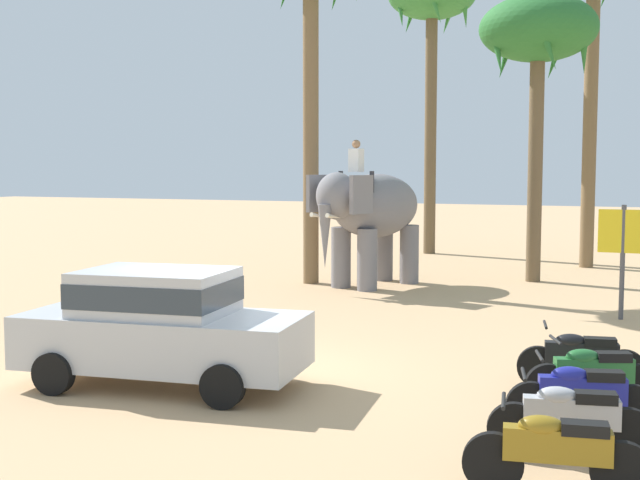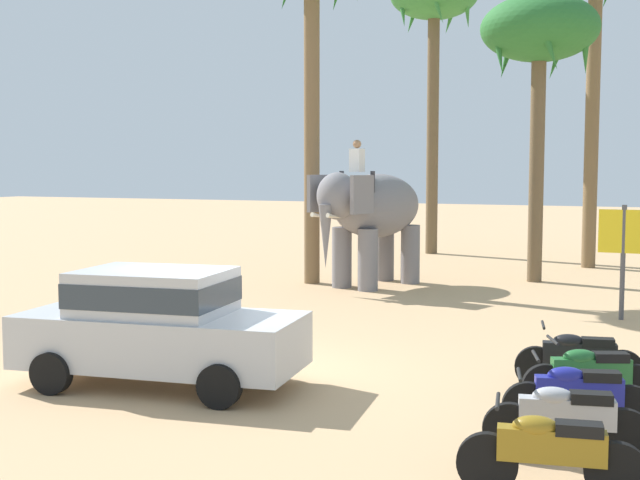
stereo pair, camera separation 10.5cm
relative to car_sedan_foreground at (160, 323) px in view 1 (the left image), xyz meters
The scene contains 11 objects.
ground_plane 1.48m from the car_sedan_foreground, 50.94° to the left, with size 120.00×120.00×0.00m, color tan.
car_sedan_foreground is the anchor object (origin of this frame).
elephant_with_mahout 10.94m from the car_sedan_foreground, 93.30° to the left, with size 2.61×4.01×3.88m.
motorcycle_nearest_camera 6.21m from the car_sedan_foreground, 19.30° to the right, with size 1.79×0.57×0.94m.
motorcycle_second_in_row 5.93m from the car_sedan_foreground, ahead, with size 1.78×0.63×0.94m.
motorcycle_mid_row 5.88m from the car_sedan_foreground, ahead, with size 1.76×0.70×0.94m.
motorcycle_fourth_in_row 6.05m from the car_sedan_foreground, 11.64° to the left, with size 1.71×0.83×0.94m.
motorcycle_far_in_row 6.07m from the car_sedan_foreground, 21.01° to the left, with size 1.79×0.59×0.94m.
palm_tree_behind_elephant 15.09m from the car_sedan_foreground, 76.54° to the left, with size 3.20×3.20×7.84m.
palm_tree_left_of_road 21.45m from the car_sedan_foreground, 94.26° to the left, with size 3.20×3.20×10.29m.
signboard_yellow 10.18m from the car_sedan_foreground, 54.75° to the left, with size 1.00×0.10×2.40m.
Camera 1 is at (6.08, -11.06, 3.18)m, focal length 47.16 mm.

